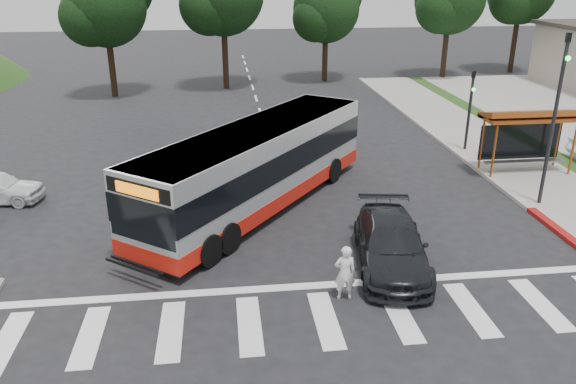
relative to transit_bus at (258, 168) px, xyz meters
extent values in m
plane|color=black|center=(1.21, -2.69, -1.57)|extent=(140.00, 140.00, 0.00)
cube|color=gray|center=(12.21, 5.31, -1.51)|extent=(4.00, 40.00, 0.12)
cube|color=#9E9991|center=(10.21, 5.31, -1.50)|extent=(0.30, 40.00, 0.15)
cube|color=silver|center=(1.21, -7.69, -1.56)|extent=(18.00, 2.60, 0.01)
cylinder|color=brown|center=(10.21, 1.71, -0.30)|extent=(0.10, 0.10, 2.30)
cylinder|color=brown|center=(13.81, 1.71, -0.30)|extent=(0.10, 0.10, 2.30)
cylinder|color=brown|center=(10.21, 2.91, -0.30)|extent=(0.10, 0.10, 2.30)
cylinder|color=brown|center=(13.81, 2.91, -0.30)|extent=(0.10, 0.10, 2.30)
cube|color=brown|center=(12.01, 2.31, 1.00)|extent=(4.20, 1.60, 0.12)
cube|color=brown|center=(12.01, 2.36, 1.15)|extent=(4.20, 1.32, 0.51)
cube|color=black|center=(12.01, 2.91, -0.25)|extent=(3.80, 0.06, 1.60)
cube|color=gray|center=(12.01, 2.31, -1.00)|extent=(3.60, 0.40, 0.08)
cylinder|color=black|center=(10.81, -1.19, 1.68)|extent=(0.14, 0.14, 6.50)
imported|color=black|center=(10.81, -1.19, 4.43)|extent=(0.16, 0.20, 1.00)
sphere|color=#19E533|center=(10.81, -1.37, 4.08)|extent=(0.18, 0.18, 0.18)
cylinder|color=black|center=(10.81, 5.81, 0.43)|extent=(0.14, 0.14, 4.00)
imported|color=black|center=(10.81, 5.81, 1.93)|extent=(0.16, 0.20, 1.00)
sphere|color=#19E533|center=(10.81, 5.63, 1.58)|extent=(0.18, 0.18, 0.18)
cylinder|color=black|center=(17.21, 25.31, 0.73)|extent=(0.44, 0.44, 4.40)
sphere|color=black|center=(16.23, 24.61, 4.03)|extent=(3.92, 3.92, 3.92)
cylinder|color=black|center=(24.21, 27.31, 0.85)|extent=(0.44, 0.44, 4.84)
sphere|color=black|center=(23.23, 26.61, 4.48)|extent=(3.92, 3.92, 3.92)
cylinder|color=black|center=(-0.79, 23.31, 0.85)|extent=(0.44, 0.44, 4.84)
sphere|color=black|center=(-1.84, 22.56, 4.48)|extent=(4.20, 4.20, 4.20)
cylinder|color=black|center=(7.21, 25.31, 0.41)|extent=(0.44, 0.44, 3.96)
sphere|color=black|center=(7.21, 25.31, 4.01)|extent=(5.20, 5.20, 5.20)
sphere|color=black|center=(6.30, 24.66, 3.38)|extent=(3.64, 3.64, 3.64)
cylinder|color=black|center=(-8.79, 21.31, 0.63)|extent=(0.44, 0.44, 4.40)
sphere|color=black|center=(-8.79, 21.31, 4.63)|extent=(5.60, 5.60, 5.60)
sphere|color=black|center=(-9.77, 20.61, 3.93)|extent=(3.92, 3.92, 3.92)
imported|color=white|center=(1.90, -6.74, -0.76)|extent=(0.60, 0.39, 1.63)
imported|color=black|center=(3.71, -5.08, -0.85)|extent=(2.79, 5.24, 1.45)
camera|label=1|loc=(-1.27, -19.89, 7.02)|focal=35.00mm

